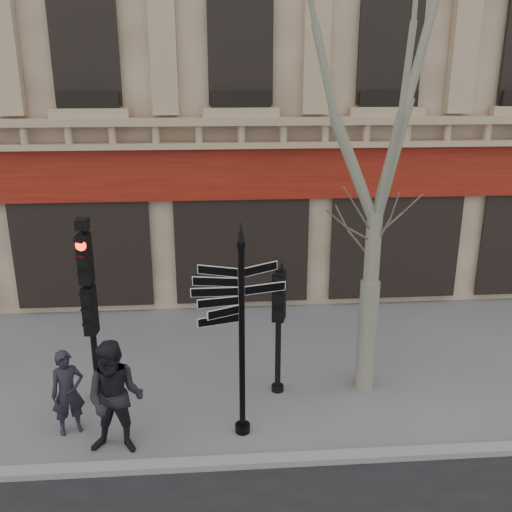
# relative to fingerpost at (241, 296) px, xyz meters

# --- Properties ---
(ground) EXTENTS (80.00, 80.00, 0.00)m
(ground) POSITION_rel_fingerpost_xyz_m (0.29, 0.51, -2.54)
(ground) COLOR #5D5D62
(ground) RESTS_ON ground
(kerb) EXTENTS (80.00, 0.25, 0.12)m
(kerb) POSITION_rel_fingerpost_xyz_m (0.29, -0.89, -2.48)
(kerb) COLOR gray
(kerb) RESTS_ON ground
(fingerpost) EXTENTS (1.72, 1.72, 3.79)m
(fingerpost) POSITION_rel_fingerpost_xyz_m (0.00, 0.00, 0.00)
(fingerpost) COLOR black
(fingerpost) RESTS_ON ground
(traffic_signal_main) EXTENTS (0.42, 0.32, 3.59)m
(traffic_signal_main) POSITION_rel_fingerpost_xyz_m (-2.66, 1.14, -0.28)
(traffic_signal_main) COLOR black
(traffic_signal_main) RESTS_ON ground
(traffic_signal_secondary) EXTENTS (0.49, 0.40, 2.49)m
(traffic_signal_secondary) POSITION_rel_fingerpost_xyz_m (0.76, 1.28, -0.80)
(traffic_signal_secondary) COLOR black
(traffic_signal_secondary) RESTS_ON ground
(plane_tree) EXTENTS (3.27, 3.27, 8.68)m
(plane_tree) POSITION_rel_fingerpost_xyz_m (2.48, 1.27, 3.55)
(plane_tree) COLOR gray
(plane_tree) RESTS_ON ground
(pedestrian_a) EXTENTS (0.66, 0.56, 1.54)m
(pedestrian_a) POSITION_rel_fingerpost_xyz_m (-2.97, 0.24, -1.77)
(pedestrian_a) COLOR black
(pedestrian_a) RESTS_ON ground
(pedestrian_b) EXTENTS (1.04, 0.86, 1.97)m
(pedestrian_b) POSITION_rel_fingerpost_xyz_m (-2.06, -0.35, -1.56)
(pedestrian_b) COLOR black
(pedestrian_b) RESTS_ON ground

